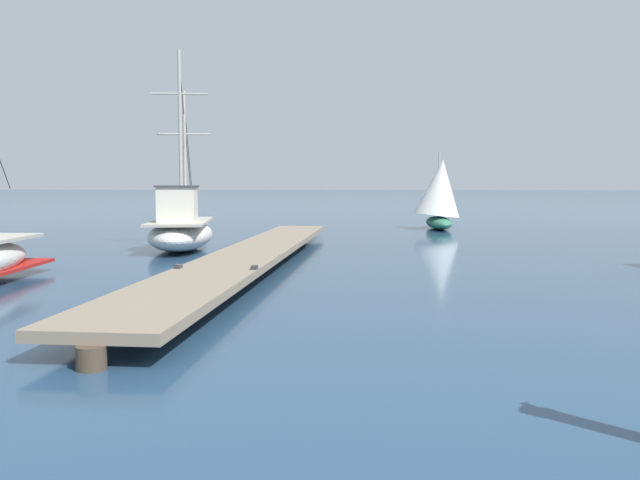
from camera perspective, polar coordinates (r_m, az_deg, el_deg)
floating_dock at (r=17.94m, az=-5.60°, el=-1.10°), size 1.90×20.18×0.53m
fishing_boat_1 at (r=22.61m, az=-11.68°, el=0.88°), size 2.95×6.44×6.53m
distant_sailboat at (r=32.60m, az=10.05°, el=3.82°), size 2.53×4.35×3.67m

